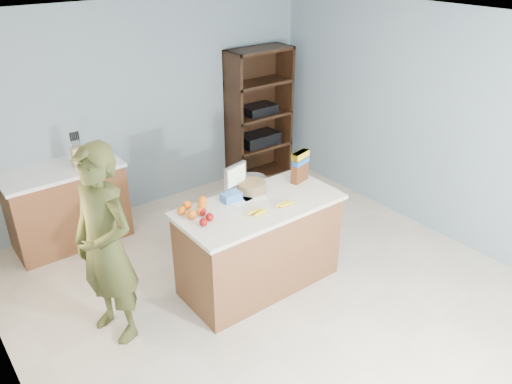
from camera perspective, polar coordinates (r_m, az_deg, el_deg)
floor at (r=4.90m, az=2.55°, el=-11.96°), size 4.50×5.00×0.02m
walls at (r=4.06m, az=3.03°, el=6.37°), size 4.52×5.02×2.51m
counter_peninsula at (r=4.84m, az=0.36°, el=-6.37°), size 1.56×0.76×0.90m
back_cabinet at (r=5.87m, az=-20.75°, el=-1.44°), size 1.24×0.62×0.90m
shelving_unit at (r=6.96m, az=0.11°, el=8.62°), size 0.90×0.40×1.80m
person at (r=4.20m, az=-16.84°, el=-5.99°), size 0.59×0.74×1.75m
knife_block at (r=5.61m, az=-19.68°, el=3.87°), size 0.12×0.10×0.31m
envelopes at (r=4.66m, az=-0.90°, el=-0.81°), size 0.37×0.18×0.00m
bananas at (r=4.48m, az=1.77°, el=-1.84°), size 0.50×0.12×0.04m
apples at (r=4.33m, az=-5.84°, el=-2.86°), size 0.16×0.23×0.07m
oranges at (r=4.47m, az=-6.98°, el=-1.83°), size 0.33×0.26×0.08m
blue_carton at (r=4.63m, az=-2.87°, el=-0.54°), size 0.18×0.12×0.08m
salad_bowl at (r=4.79m, az=-0.46°, el=0.76°), size 0.30×0.30×0.13m
tv at (r=4.74m, az=-2.37°, el=1.76°), size 0.28×0.12×0.28m
cereal_box at (r=4.95m, az=5.07°, el=3.18°), size 0.22×0.13×0.32m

